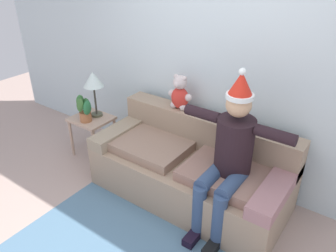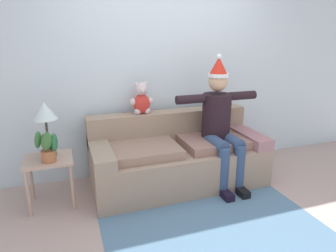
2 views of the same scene
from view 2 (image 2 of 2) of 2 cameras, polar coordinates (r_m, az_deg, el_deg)
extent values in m
plane|color=tan|center=(3.00, 8.88, -18.64)|extent=(10.00, 10.00, 0.00)
cube|color=silver|center=(3.89, -1.07, 11.20)|extent=(7.00, 0.10, 2.70)
cube|color=gray|center=(3.65, 1.91, -7.51)|extent=(2.02, 0.91, 0.46)
cube|color=gray|center=(3.80, 0.17, 0.12)|extent=(2.02, 0.24, 0.37)
cube|color=gray|center=(3.34, -12.68, -4.86)|extent=(0.22, 0.91, 0.13)
cube|color=#A07074|center=(3.94, 14.29, -1.63)|extent=(0.22, 0.91, 0.13)
cube|color=#8D715F|center=(3.37, -5.00, -4.56)|extent=(0.81, 0.63, 0.10)
cube|color=#8D695C|center=(3.68, 8.86, -2.83)|extent=(0.81, 0.63, 0.10)
cylinder|color=black|center=(3.63, 9.14, 1.98)|extent=(0.34, 0.34, 0.52)
sphere|color=tan|center=(3.55, 9.44, 8.24)|extent=(0.22, 0.22, 0.22)
cylinder|color=white|center=(3.54, 9.50, 9.47)|extent=(0.23, 0.23, 0.04)
cone|color=red|center=(3.52, 9.58, 11.24)|extent=(0.21, 0.21, 0.20)
sphere|color=white|center=(3.52, 9.66, 12.86)|extent=(0.06, 0.06, 0.06)
cylinder|color=#32486D|center=(3.49, 9.03, -3.09)|extent=(0.14, 0.40, 0.14)
cylinder|color=#32486D|center=(3.43, 10.40, -8.51)|extent=(0.13, 0.13, 0.56)
cube|color=black|center=(3.48, 10.84, -12.57)|extent=(0.10, 0.24, 0.08)
cylinder|color=#32486D|center=(3.58, 11.86, -2.70)|extent=(0.14, 0.40, 0.14)
cylinder|color=#32486D|center=(3.53, 13.25, -7.96)|extent=(0.13, 0.13, 0.56)
cube|color=black|center=(3.58, 13.69, -11.92)|extent=(0.10, 0.24, 0.08)
cylinder|color=black|center=(3.43, 4.27, 5.07)|extent=(0.34, 0.10, 0.10)
cylinder|color=black|center=(3.75, 13.91, 5.63)|extent=(0.34, 0.10, 0.10)
ellipsoid|color=red|center=(3.63, -5.02, 4.22)|extent=(0.20, 0.16, 0.24)
sphere|color=beige|center=(3.59, -5.09, 7.03)|extent=(0.15, 0.15, 0.15)
sphere|color=beige|center=(3.54, -4.84, 6.72)|extent=(0.07, 0.07, 0.07)
sphere|color=beige|center=(3.57, -5.94, 7.80)|extent=(0.05, 0.05, 0.05)
sphere|color=beige|center=(3.60, -4.29, 7.91)|extent=(0.05, 0.05, 0.05)
sphere|color=beige|center=(3.60, -6.66, 4.56)|extent=(0.08, 0.08, 0.08)
sphere|color=beige|center=(3.60, -5.79, 2.73)|extent=(0.08, 0.08, 0.08)
sphere|color=beige|center=(3.65, -3.43, 4.81)|extent=(0.08, 0.08, 0.08)
sphere|color=beige|center=(3.63, -3.95, 2.89)|extent=(0.08, 0.08, 0.08)
cube|color=tan|center=(3.33, -21.73, -5.91)|extent=(0.48, 0.42, 0.03)
cylinder|color=tan|center=(3.30, -24.98, -11.61)|extent=(0.04, 0.04, 0.50)
cylinder|color=tan|center=(3.27, -17.63, -11.01)|extent=(0.04, 0.04, 0.50)
cylinder|color=tan|center=(3.62, -24.50, -8.98)|extent=(0.04, 0.04, 0.50)
cylinder|color=tan|center=(3.60, -17.86, -8.41)|extent=(0.04, 0.04, 0.50)
cylinder|color=#4C4D39|center=(3.40, -21.49, -4.90)|extent=(0.14, 0.14, 0.03)
cylinder|color=#43413A|center=(3.34, -21.85, -1.80)|extent=(0.02, 0.02, 0.36)
cone|color=silver|center=(3.27, -22.35, 2.68)|extent=(0.24, 0.24, 0.18)
cylinder|color=#A3623B|center=(3.22, -21.67, -5.27)|extent=(0.14, 0.14, 0.12)
ellipsoid|color=#266A3C|center=(3.15, -20.73, -2.90)|extent=(0.09, 0.13, 0.19)
ellipsoid|color=#2A6130|center=(3.22, -21.94, -2.84)|extent=(0.15, 0.08, 0.21)
ellipsoid|color=#356E37|center=(3.18, -23.43, -2.43)|extent=(0.10, 0.13, 0.20)
ellipsoid|color=#37682F|center=(3.11, -22.04, -2.68)|extent=(0.13, 0.07, 0.20)
cube|color=slate|center=(2.97, 9.22, -18.94)|extent=(2.03, 1.22, 0.01)
camera|label=1|loc=(2.83, 60.94, 21.81)|focal=35.46mm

